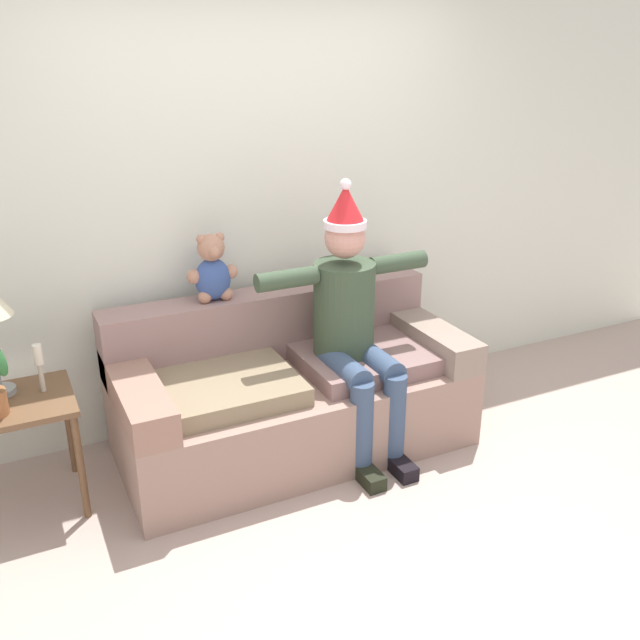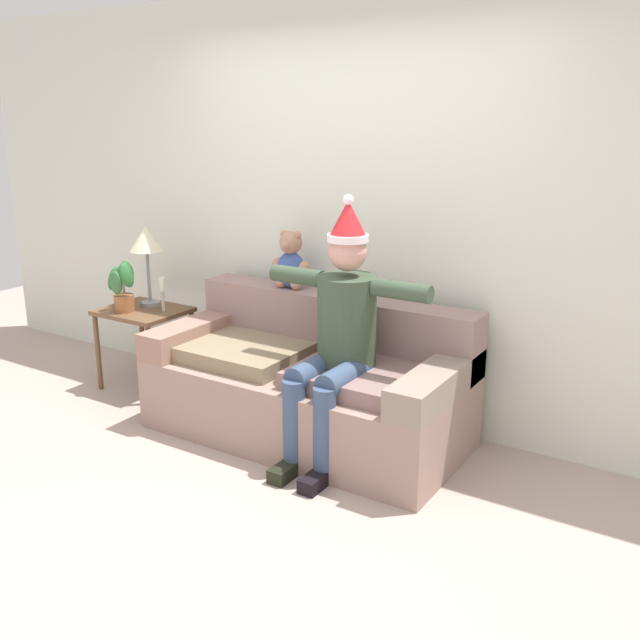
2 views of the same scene
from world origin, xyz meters
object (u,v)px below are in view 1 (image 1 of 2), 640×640
object	(u,v)px
side_table	(11,418)
candle_short	(39,361)
couch	(291,390)
person_seated	(352,320)
teddy_bear	(212,271)

from	to	relation	value
side_table	candle_short	world-z (taller)	candle_short
couch	person_seated	world-z (taller)	person_seated
couch	candle_short	size ratio (longest dim) A/B	7.93
teddy_bear	candle_short	distance (m)	1.01
teddy_bear	side_table	world-z (taller)	teddy_bear
person_seated	side_table	bearing A→B (deg)	173.89
side_table	teddy_bear	bearing A→B (deg)	13.16
side_table	candle_short	xyz separation A→B (m)	(0.16, 0.04, 0.25)
person_seated	candle_short	world-z (taller)	person_seated
candle_short	side_table	bearing A→B (deg)	-166.29
couch	teddy_bear	xyz separation A→B (m)	(-0.33, 0.28, 0.68)
candle_short	person_seated	bearing A→B (deg)	-8.16
person_seated	candle_short	bearing A→B (deg)	171.84
couch	person_seated	size ratio (longest dim) A/B	1.28
side_table	couch	bearing A→B (deg)	-0.89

